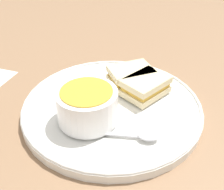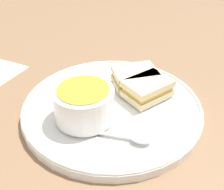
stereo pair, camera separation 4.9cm
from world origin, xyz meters
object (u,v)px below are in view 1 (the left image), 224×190
object	(u,v)px
soup_bowl	(87,105)
spoon	(142,135)
sandwich_half_far	(131,76)
sandwich_half_near	(146,86)

from	to	relation	value
soup_bowl	spoon	distance (m)	0.10
sandwich_half_far	soup_bowl	bearing A→B (deg)	-77.60
spoon	sandwich_half_near	distance (m)	0.13
sandwich_half_near	soup_bowl	bearing A→B (deg)	-97.22
sandwich_half_near	sandwich_half_far	distance (m)	0.05
sandwich_half_near	spoon	bearing A→B (deg)	-51.23
spoon	sandwich_half_far	distance (m)	0.16
sandwich_half_near	sandwich_half_far	size ratio (longest dim) A/B	0.83
spoon	sandwich_half_near	world-z (taller)	sandwich_half_near
soup_bowl	spoon	bearing A→B (deg)	19.93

